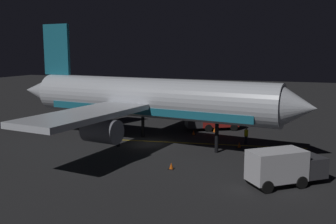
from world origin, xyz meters
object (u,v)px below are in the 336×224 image
object	(u,v)px
traffic_cone_under_wing	(239,145)
catering_truck	(214,120)
traffic_cone_far	(214,130)
baggage_truck	(283,167)
traffic_cone_near_right	(194,133)
ground_crew_worker	(246,136)
airliner	(145,99)
traffic_cone_near_left	(171,166)

from	to	relation	value
traffic_cone_under_wing	catering_truck	bearing A→B (deg)	-149.80
traffic_cone_far	baggage_truck	bearing A→B (deg)	28.94
traffic_cone_near_right	traffic_cone_far	distance (m)	2.92
traffic_cone_near_right	traffic_cone_under_wing	bearing A→B (deg)	55.63
catering_truck	ground_crew_worker	bearing A→B (deg)	39.21
baggage_truck	traffic_cone_under_wing	xyz separation A→B (m)	(-9.96, -4.91, -1.08)
baggage_truck	traffic_cone_far	distance (m)	18.62
traffic_cone_under_wing	traffic_cone_far	world-z (taller)	same
airliner	traffic_cone_under_wing	xyz separation A→B (m)	(-1.67, 9.59, -4.44)
catering_truck	traffic_cone_far	bearing A→B (deg)	16.29
traffic_cone_near_right	traffic_cone_far	bearing A→B (deg)	138.52
traffic_cone_under_wing	traffic_cone_far	distance (m)	7.52
catering_truck	traffic_cone_near_right	bearing A→B (deg)	-22.66
airliner	catering_truck	distance (m)	11.24
traffic_cone_near_left	traffic_cone_far	distance (m)	15.44
traffic_cone_near_right	airliner	bearing A→B (deg)	-31.62
baggage_truck	traffic_cone_far	world-z (taller)	baggage_truck
airliner	traffic_cone_far	world-z (taller)	airliner
traffic_cone_near_left	traffic_cone_under_wing	distance (m)	9.96
catering_truck	traffic_cone_near_left	world-z (taller)	catering_truck
baggage_truck	traffic_cone_near_right	size ratio (longest dim) A/B	10.54
airliner	traffic_cone_near_left	xyz separation A→B (m)	(7.47, 5.61, -4.44)
airliner	baggage_truck	size ratio (longest dim) A/B	5.87
catering_truck	traffic_cone_under_wing	distance (m)	9.02
catering_truck	traffic_cone_far	world-z (taller)	catering_truck
ground_crew_worker	traffic_cone_far	bearing A→B (deg)	-135.56
traffic_cone_under_wing	traffic_cone_near_left	bearing A→B (deg)	-23.51
traffic_cone_near_left	ground_crew_worker	bearing A→B (deg)	158.13
traffic_cone_near_left	baggage_truck	bearing A→B (deg)	84.72
ground_crew_worker	traffic_cone_under_wing	size ratio (longest dim) A/B	3.16
airliner	catering_truck	size ratio (longest dim) A/B	5.22
airliner	traffic_cone_near_right	distance (m)	8.12
baggage_truck	airliner	bearing A→B (deg)	-119.76
airliner	traffic_cone_under_wing	size ratio (longest dim) A/B	61.89
airliner	traffic_cone_under_wing	world-z (taller)	airliner
airliner	catering_truck	xyz separation A→B (m)	(-9.41, 5.08, -3.44)
traffic_cone_far	traffic_cone_near_left	bearing A→B (deg)	0.42
airliner	traffic_cone_near_right	xyz separation A→B (m)	(-5.79, 3.56, -4.44)
ground_crew_worker	traffic_cone_far	distance (m)	6.43
ground_crew_worker	traffic_cone_far	world-z (taller)	ground_crew_worker
ground_crew_worker	traffic_cone_near_right	bearing A→B (deg)	-110.34
catering_truck	traffic_cone_far	size ratio (longest dim) A/B	11.86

